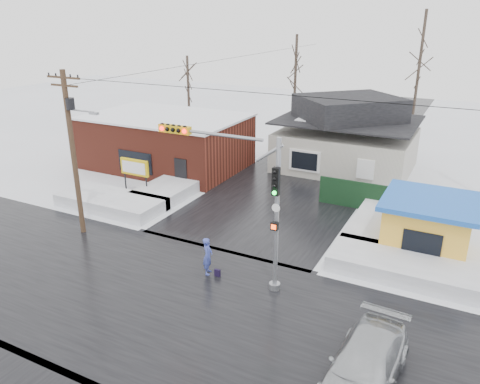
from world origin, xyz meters
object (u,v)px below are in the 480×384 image
at_px(utility_pole, 73,145).
at_px(pedestrian, 208,256).
at_px(car, 365,366).
at_px(traffic_signal, 243,189).
at_px(marquee_sign, 135,168).
at_px(kiosk, 427,225).

distance_m(utility_pole, pedestrian, 9.57).
bearing_deg(car, traffic_signal, 151.69).
relative_size(marquee_sign, car, 0.49).
bearing_deg(traffic_signal, car, -31.66).
xyz_separation_m(traffic_signal, kiosk, (7.07, 7.03, -3.08)).
height_order(traffic_signal, car, traffic_signal).
relative_size(traffic_signal, car, 1.34).
bearing_deg(pedestrian, utility_pole, 66.95).
distance_m(utility_pole, car, 17.98).
bearing_deg(traffic_signal, marquee_sign, 150.28).
xyz_separation_m(utility_pole, marquee_sign, (-1.07, 5.99, -3.19)).
relative_size(pedestrian, car, 0.35).
bearing_deg(pedestrian, traffic_signal, -103.30).
bearing_deg(car, pedestrian, 158.45).
bearing_deg(kiosk, car, -93.04).
bearing_deg(pedestrian, marquee_sign, 36.85).
bearing_deg(kiosk, pedestrian, -140.92).
xyz_separation_m(utility_pole, car, (16.84, -4.53, -4.35)).
bearing_deg(kiosk, utility_pole, -159.56).
bearing_deg(marquee_sign, utility_pole, -79.87).
bearing_deg(utility_pole, marquee_sign, 100.13).
relative_size(marquee_sign, kiosk, 0.55).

